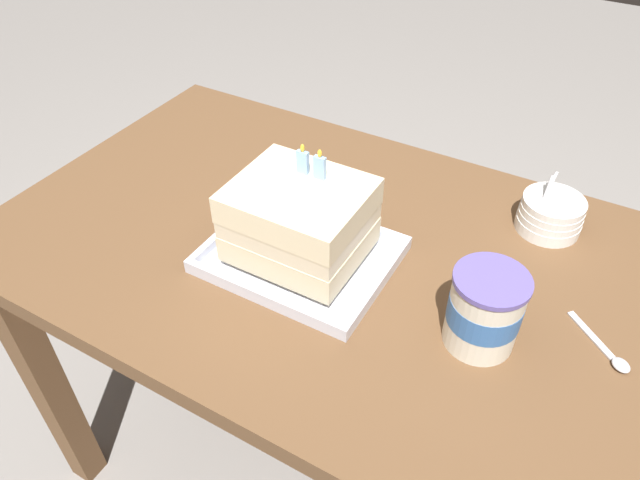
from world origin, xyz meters
TOP-DOWN VIEW (x-y plane):
  - ground_plane at (0.00, 0.00)m, footprint 8.00×8.00m
  - dining_table at (0.00, 0.00)m, footprint 1.21×0.73m
  - foil_tray at (-0.04, -0.06)m, footprint 0.30×0.24m
  - birthday_cake at (-0.04, -0.06)m, footprint 0.20×0.18m
  - bowl_stack at (0.30, 0.23)m, footprint 0.11×0.11m
  - ice_cream_tub at (0.27, -0.08)m, footprint 0.11×0.11m
  - serving_spoon_near_tray at (0.44, -0.02)m, footprint 0.10×0.09m

SIDE VIEW (x-z plane):
  - ground_plane at x=0.00m, z-range 0.00..0.00m
  - dining_table at x=0.00m, z-range 0.27..1.03m
  - serving_spoon_near_tray at x=0.44m, z-range 0.76..0.77m
  - foil_tray at x=-0.04m, z-range 0.76..0.78m
  - bowl_stack at x=0.30m, z-range 0.74..0.85m
  - ice_cream_tub at x=0.27m, z-range 0.77..0.89m
  - birthday_cake at x=-0.04m, z-range 0.76..0.94m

